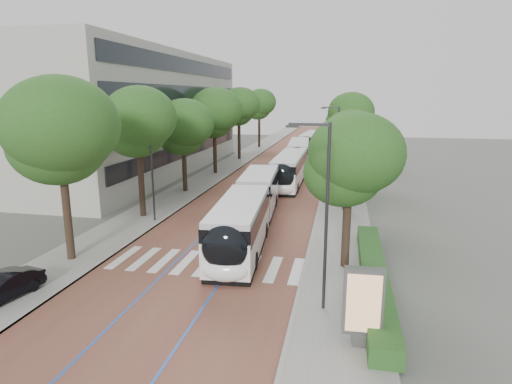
% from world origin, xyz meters
% --- Properties ---
extents(ground, '(160.00, 160.00, 0.00)m').
position_xyz_m(ground, '(0.00, 0.00, 0.00)').
color(ground, '#51544C').
rests_on(ground, ground).
extents(road, '(11.00, 140.00, 0.02)m').
position_xyz_m(road, '(0.00, 40.00, 0.01)').
color(road, brown).
rests_on(road, ground).
extents(sidewalk_left, '(4.00, 140.00, 0.12)m').
position_xyz_m(sidewalk_left, '(-7.50, 40.00, 0.06)').
color(sidewalk_left, gray).
rests_on(sidewalk_left, ground).
extents(sidewalk_right, '(4.00, 140.00, 0.12)m').
position_xyz_m(sidewalk_right, '(7.50, 40.00, 0.06)').
color(sidewalk_right, gray).
rests_on(sidewalk_right, ground).
extents(kerb_left, '(0.20, 140.00, 0.14)m').
position_xyz_m(kerb_left, '(-5.60, 40.00, 0.06)').
color(kerb_left, gray).
rests_on(kerb_left, ground).
extents(kerb_right, '(0.20, 140.00, 0.14)m').
position_xyz_m(kerb_right, '(5.60, 40.00, 0.06)').
color(kerb_right, gray).
rests_on(kerb_right, ground).
extents(zebra_crossing, '(10.55, 3.60, 0.01)m').
position_xyz_m(zebra_crossing, '(0.20, 1.00, 0.03)').
color(zebra_crossing, silver).
rests_on(zebra_crossing, ground).
extents(lane_line_left, '(0.12, 126.00, 0.01)m').
position_xyz_m(lane_line_left, '(-1.60, 40.00, 0.02)').
color(lane_line_left, '#2453B5').
rests_on(lane_line_left, road).
extents(lane_line_right, '(0.12, 126.00, 0.01)m').
position_xyz_m(lane_line_right, '(1.60, 40.00, 0.02)').
color(lane_line_right, '#2453B5').
rests_on(lane_line_right, road).
extents(office_building, '(18.11, 40.00, 14.00)m').
position_xyz_m(office_building, '(-19.47, 28.00, 7.00)').
color(office_building, '#A3A297').
rests_on(office_building, ground).
extents(hedge, '(1.20, 14.00, 0.80)m').
position_xyz_m(hedge, '(9.10, 0.00, 0.52)').
color(hedge, '#19481B').
rests_on(hedge, sidewalk_right).
extents(streetlight_near, '(1.82, 0.20, 8.00)m').
position_xyz_m(streetlight_near, '(6.62, -3.00, 4.82)').
color(streetlight_near, '#2A2A2C').
rests_on(streetlight_near, sidewalk_right).
extents(streetlight_far, '(1.82, 0.20, 8.00)m').
position_xyz_m(streetlight_far, '(6.62, 22.00, 4.82)').
color(streetlight_far, '#2A2A2C').
rests_on(streetlight_far, sidewalk_right).
extents(lamp_post_left, '(0.14, 0.14, 8.00)m').
position_xyz_m(lamp_post_left, '(-6.10, 8.00, 4.12)').
color(lamp_post_left, '#2A2A2C').
rests_on(lamp_post_left, sidewalk_left).
extents(trees_left, '(6.08, 60.77, 9.71)m').
position_xyz_m(trees_left, '(-7.50, 24.09, 6.93)').
color(trees_left, black).
rests_on(trees_left, ground).
extents(trees_right, '(5.53, 47.22, 8.93)m').
position_xyz_m(trees_right, '(7.70, 24.26, 6.01)').
color(trees_right, black).
rests_on(trees_right, ground).
extents(lead_bus, '(3.91, 18.53, 3.20)m').
position_xyz_m(lead_bus, '(1.34, 6.78, 1.63)').
color(lead_bus, black).
rests_on(lead_bus, ground).
extents(bus_queued_0, '(2.58, 12.41, 3.20)m').
position_xyz_m(bus_queued_0, '(2.00, 22.87, 1.62)').
color(bus_queued_0, white).
rests_on(bus_queued_0, ground).
extents(bus_queued_1, '(3.35, 12.54, 3.20)m').
position_xyz_m(bus_queued_1, '(1.58, 36.02, 1.62)').
color(bus_queued_1, white).
rests_on(bus_queued_1, ground).
extents(bus_queued_2, '(3.22, 12.52, 3.20)m').
position_xyz_m(bus_queued_2, '(2.16, 49.66, 1.62)').
color(bus_queued_2, white).
rests_on(bus_queued_2, ground).
extents(ad_panel, '(1.46, 0.58, 3.01)m').
position_xyz_m(ad_panel, '(8.31, -5.50, 1.70)').
color(ad_panel, '#59595B').
rests_on(ad_panel, sidewalk_right).
extents(parked_car, '(1.92, 3.83, 1.21)m').
position_xyz_m(parked_car, '(-7.41, -5.08, 0.72)').
color(parked_car, black).
rests_on(parked_car, sidewalk_left).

